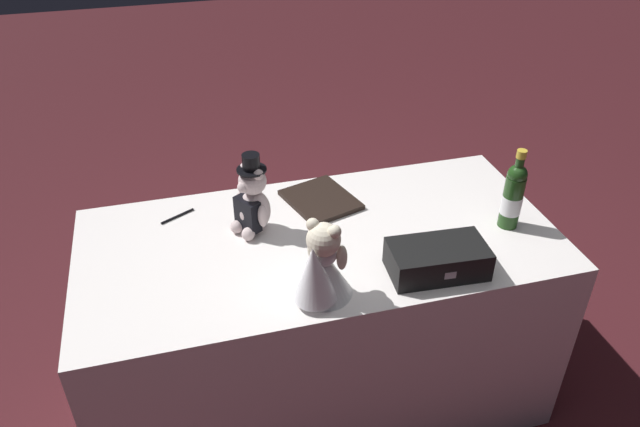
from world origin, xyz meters
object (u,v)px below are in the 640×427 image
object	(u,v)px
gift_case_black	(437,259)
guestbook	(321,200)
signing_pen	(179,216)
champagne_bottle	(513,195)
teddy_bear_bride	(321,267)
teddy_bear_groom	(252,201)

from	to	relation	value
gift_case_black	guestbook	xyz separation A→B (m)	(-0.24, 0.48, -0.04)
guestbook	gift_case_black	bearing A→B (deg)	-80.08
gift_case_black	signing_pen	bearing A→B (deg)	145.63
signing_pen	champagne_bottle	bearing A→B (deg)	-17.63
teddy_bear_bride	gift_case_black	xyz separation A→B (m)	(0.38, 0.02, -0.06)
teddy_bear_groom	gift_case_black	size ratio (longest dim) A/B	0.93
teddy_bear_groom	teddy_bear_bride	distance (m)	0.41
teddy_bear_groom	signing_pen	world-z (taller)	teddy_bear_groom
champagne_bottle	guestbook	world-z (taller)	champagne_bottle
teddy_bear_groom	guestbook	bearing A→B (deg)	22.64
teddy_bear_groom	signing_pen	xyz separation A→B (m)	(-0.24, 0.15, -0.11)
teddy_bear_bride	champagne_bottle	world-z (taller)	champagne_bottle
teddy_bear_groom	gift_case_black	distance (m)	0.63
signing_pen	gift_case_black	world-z (taller)	gift_case_black
teddy_bear_groom	guestbook	xyz separation A→B (m)	(0.27, 0.11, -0.11)
teddy_bear_groom	guestbook	size ratio (longest dim) A/B	1.13
signing_pen	gift_case_black	bearing A→B (deg)	-34.37
champagne_bottle	gift_case_black	bearing A→B (deg)	-153.88
teddy_bear_groom	teddy_bear_bride	xyz separation A→B (m)	(0.13, -0.38, -0.01)
teddy_bear_bride	signing_pen	distance (m)	0.66
teddy_bear_bride	guestbook	size ratio (longest dim) A/B	0.99
teddy_bear_groom	champagne_bottle	xyz separation A→B (m)	(0.85, -0.20, 0.01)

